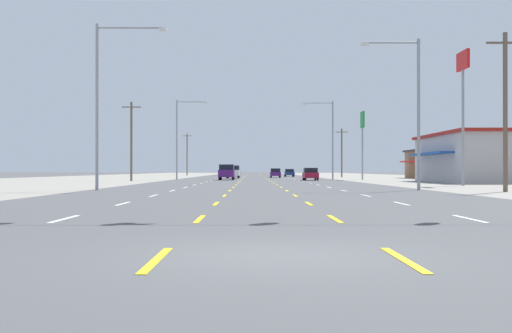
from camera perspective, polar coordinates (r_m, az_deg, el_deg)
The scene contains 23 objects.
ground_plane at distance 75.57m, azimuth -0.08°, elevation -1.28°, with size 572.00×572.00×0.00m, color #4C4C4F.
lot_apron_left at distance 79.39m, azimuth -18.25°, elevation -1.22°, with size 28.00×440.00×0.01m, color gray.
lot_apron_right at distance 79.64m, azimuth 18.03°, elevation -1.21°, with size 28.00×440.00×0.01m, color gray.
lane_markings at distance 114.06m, azimuth -0.18°, elevation -0.95°, with size 10.64×227.60×0.01m.
signal_span_wire at distance 19.34m, azimuth 0.72°, elevation 11.54°, with size 25.06×0.53×8.71m.
hatchback_far_right_nearest at distance 78.84m, azimuth 4.88°, elevation -0.67°, with size 1.72×3.90×1.54m.
suv_inner_left_near at distance 82.16m, azimuth -2.63°, elevation -0.49°, with size 1.98×4.90×1.98m.
suv_inner_left_mid at distance 99.17m, azimuth -2.05°, elevation -0.46°, with size 1.98×4.90×1.98m.
hatchback_inner_right_midfar at distance 106.58m, azimuth 1.74°, elevation -0.58°, with size 1.72×3.90×1.54m.
suv_inner_left_far at distance 121.07m, azimuth -1.91°, elevation -0.43°, with size 1.98×4.90×1.98m.
sedan_far_right_farther at distance 121.94m, azimuth 2.99°, elevation -0.56°, with size 1.80×4.50×1.46m.
storefront_right_row_1 at distance 70.29m, azimuth 19.17°, elevation 0.76°, with size 10.42×17.90×5.10m.
storefront_right_row_2 at distance 100.84m, azimuth 16.99°, elevation 0.25°, with size 11.71×17.55×4.47m.
pole_sign_right_row_1 at distance 54.92m, azimuth 17.97°, elevation 7.17°, with size 0.24×2.66×10.92m.
pole_sign_right_row_2 at distance 84.19m, azimuth 9.47°, elevation 3.40°, with size 0.24×2.00×8.86m.
streetlight_left_row_0 at distance 41.60m, azimuth -13.39°, elevation 6.32°, with size 4.51×0.26×10.49m.
streetlight_right_row_0 at distance 41.74m, azimuth 13.81°, elevation 5.52°, with size 3.75×0.26×9.58m.
streetlight_left_row_1 at distance 83.68m, azimuth -6.81°, elevation 2.91°, with size 4.11×0.26×10.40m.
streetlight_right_row_1 at distance 83.77m, azimuth 6.60°, elevation 2.85°, with size 4.02×0.26×10.26m.
utility_pole_right_row_0 at distance 40.01m, azimuth 21.34°, elevation 4.81°, with size 2.20×0.26×9.28m.
utility_pole_left_row_1 at distance 75.36m, azimuth -11.05°, elevation 2.35°, with size 2.20×0.26×9.16m.
utility_pole_right_row_2 at distance 111.91m, azimuth 7.65°, elevation 1.30°, with size 2.20×0.26×8.47m.
utility_pole_left_row_3 at distance 151.55m, azimuth -6.17°, elevation 1.16°, with size 2.20×0.26×9.94m.
Camera 1 is at (-0.40, -9.55, 1.27)m, focal length 44.87 mm.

